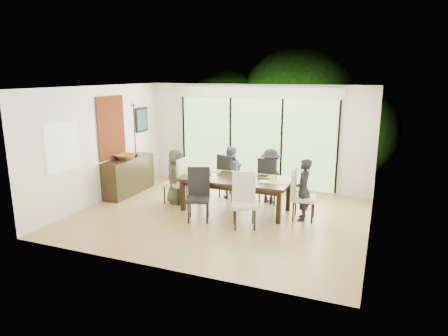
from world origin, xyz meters
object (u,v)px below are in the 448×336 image
at_px(table_top, 236,179).
at_px(person_far_left, 230,172).
at_px(chair_far_right, 270,180).
at_px(person_far_right, 270,176).
at_px(person_left_end, 176,176).
at_px(chair_left_end, 175,180).
at_px(cup_b, 241,178).
at_px(chair_near_right, 244,201).
at_px(cup_c, 273,178).
at_px(bowl, 125,157).
at_px(chair_near_left, 198,195).
at_px(sideboard, 129,176).
at_px(cup_a, 209,171).
at_px(laptop, 199,175).
at_px(chair_right_end, 304,194).
at_px(vase, 239,175).
at_px(person_right_end, 303,190).
at_px(chair_far_left, 230,176).

distance_m(table_top, person_far_left, 0.95).
relative_size(chair_far_right, person_far_right, 0.85).
bearing_deg(chair_far_right, person_left_end, 30.15).
relative_size(chair_left_end, cup_b, 11.00).
xyz_separation_m(person_far_left, person_far_right, (1.00, 0.00, 0.00)).
distance_m(chair_near_right, person_far_right, 1.70).
distance_m(chair_far_right, cup_c, 0.83).
height_order(chair_far_right, bowl, chair_far_right).
height_order(chair_near_left, cup_c, chair_near_left).
height_order(person_far_left, sideboard, person_far_left).
height_order(chair_near_right, bowl, chair_near_right).
relative_size(table_top, sideboard, 1.48).
bearing_deg(cup_a, chair_far_right, 29.25).
bearing_deg(cup_c, chair_left_end, -177.51).
xyz_separation_m(chair_far_right, laptop, (-1.40, -0.95, 0.21)).
xyz_separation_m(table_top, chair_near_left, (-0.50, -0.87, -0.17)).
xyz_separation_m(person_left_end, person_far_right, (2.03, 0.83, 0.00)).
xyz_separation_m(chair_right_end, vase, (-1.45, 0.05, 0.26)).
relative_size(table_top, person_far_left, 1.86).
height_order(chair_right_end, cup_c, chair_right_end).
bearing_deg(chair_left_end, cup_c, 97.68).
bearing_deg(laptop, person_far_right, 2.69).
bearing_deg(person_right_end, person_left_end, -98.49).
bearing_deg(person_far_right, chair_right_end, 153.37).
bearing_deg(cup_b, person_far_right, 66.73).
distance_m(cup_b, cup_c, 0.68).
height_order(person_right_end, cup_b, person_right_end).
relative_size(chair_right_end, chair_near_right, 1.00).
relative_size(table_top, chair_right_end, 2.18).
height_order(table_top, chair_far_left, chair_far_left).
xyz_separation_m(chair_near_left, bowl, (-2.45, 0.99, 0.42)).
bearing_deg(chair_far_left, chair_near_left, 108.78).
distance_m(chair_near_left, chair_near_right, 1.00).
bearing_deg(person_far_right, chair_near_right, 102.83).
bearing_deg(chair_near_right, cup_b, 91.33).
bearing_deg(chair_near_left, person_far_right, 37.39).
height_order(table_top, person_far_left, person_far_left).
relative_size(chair_right_end, cup_a, 8.87).
distance_m(chair_left_end, cup_a, 0.85).
bearing_deg(chair_near_right, chair_right_end, 17.91).
distance_m(table_top, chair_near_left, 1.02).
relative_size(person_far_right, cup_a, 10.40).
relative_size(table_top, chair_far_left, 2.18).
relative_size(vase, sideboard, 0.07).
relative_size(person_left_end, bowl, 2.67).
xyz_separation_m(chair_right_end, cup_c, (-0.70, 0.10, 0.25)).
bearing_deg(vase, cup_c, 3.81).
bearing_deg(chair_left_end, chair_far_left, 134.18).
xyz_separation_m(chair_left_end, chair_right_end, (3.00, -0.00, 0.00)).
height_order(chair_far_right, vase, chair_far_right).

